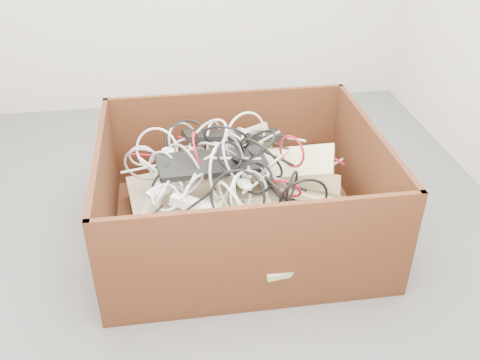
{
  "coord_description": "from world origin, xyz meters",
  "views": [
    {
      "loc": [
        -0.21,
        -2.16,
        1.67
      ],
      "look_at": [
        0.09,
        -0.06,
        0.3
      ],
      "focal_mm": 39.95,
      "sensor_mm": 36.0,
      "label": 1
    }
  ],
  "objects": [
    {
      "name": "power_strip_left",
      "position": [
        -0.22,
        -0.14,
        0.38
      ],
      "size": [
        0.25,
        0.2,
        0.11
      ],
      "primitive_type": "cube",
      "rotation": [
        0.14,
        -0.26,
        0.6
      ],
      "color": "white",
      "rests_on": "keyboard_pile"
    },
    {
      "name": "cable_tangle",
      "position": [
        0.01,
        -0.07,
        0.41
      ],
      "size": [
        1.13,
        0.85,
        0.45
      ],
      "color": "#9B9CA1",
      "rests_on": "keyboard_pile"
    },
    {
      "name": "keyboard_pile",
      "position": [
        0.11,
        -0.05,
        0.28
      ],
      "size": [
        1.18,
        0.98,
        0.33
      ],
      "color": "beige",
      "rests_on": "cardboard_box"
    },
    {
      "name": "vga_plug",
      "position": [
        0.44,
        -0.08,
        0.34
      ],
      "size": [
        0.06,
        0.06,
        0.03
      ],
      "primitive_type": "cube",
      "rotation": [
        0.09,
        0.14,
        -0.45
      ],
      "color": "#0B2EB3",
      "rests_on": "keyboard_pile"
    },
    {
      "name": "power_strip_right",
      "position": [
        -0.1,
        -0.29,
        0.32
      ],
      "size": [
        0.29,
        0.18,
        0.1
      ],
      "primitive_type": "cube",
      "rotation": [
        -0.1,
        0.17,
        -0.45
      ],
      "color": "white",
      "rests_on": "keyboard_pile"
    },
    {
      "name": "ground",
      "position": [
        0.0,
        0.0,
        0.0
      ],
      "size": [
        3.0,
        3.0,
        0.0
      ],
      "primitive_type": "plane",
      "color": "#5A5A5D",
      "rests_on": "ground"
    },
    {
      "name": "cardboard_box",
      "position": [
        0.07,
        -0.08,
        0.13
      ],
      "size": [
        1.28,
        1.07,
        0.55
      ],
      "color": "#401E10",
      "rests_on": "ground"
    },
    {
      "name": "mice_scatter",
      "position": [
        0.03,
        -0.13,
        0.35
      ],
      "size": [
        0.71,
        0.71,
        0.18
      ],
      "color": "beige",
      "rests_on": "keyboard_pile"
    }
  ]
}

